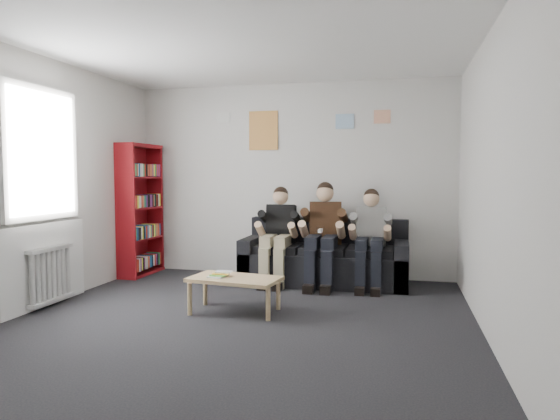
# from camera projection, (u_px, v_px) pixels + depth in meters

# --- Properties ---
(room_shell) EXTENTS (5.00, 5.00, 5.00)m
(room_shell) POSITION_uv_depth(u_px,v_px,m) (233.00, 183.00, 4.61)
(room_shell) COLOR black
(room_shell) RESTS_ON ground
(sofa) EXTENTS (2.14, 0.87, 0.83)m
(sofa) POSITION_uv_depth(u_px,v_px,m) (325.00, 260.00, 6.58)
(sofa) COLOR black
(sofa) RESTS_ON ground
(bookshelf) EXTENTS (0.28, 0.84, 1.86)m
(bookshelf) POSITION_uv_depth(u_px,v_px,m) (141.00, 210.00, 7.10)
(bookshelf) COLOR maroon
(bookshelf) RESTS_ON ground
(coffee_table) EXTENTS (0.92, 0.50, 0.37)m
(coffee_table) POSITION_uv_depth(u_px,v_px,m) (235.00, 281.00, 5.15)
(coffee_table) COLOR tan
(coffee_table) RESTS_ON ground
(game_cases) EXTENTS (0.22, 0.20, 0.05)m
(game_cases) POSITION_uv_depth(u_px,v_px,m) (220.00, 274.00, 5.17)
(game_cases) COLOR silver
(game_cases) RESTS_ON coffee_table
(person_left) EXTENTS (0.38, 0.82, 1.27)m
(person_left) POSITION_uv_depth(u_px,v_px,m) (278.00, 235.00, 6.51)
(person_left) COLOR black
(person_left) RESTS_ON sofa
(person_middle) EXTENTS (0.41, 0.88, 1.33)m
(person_middle) POSITION_uv_depth(u_px,v_px,m) (323.00, 235.00, 6.36)
(person_middle) COLOR #4D2C19
(person_middle) RESTS_ON sofa
(person_right) EXTENTS (0.37, 0.79, 1.25)m
(person_right) POSITION_uv_depth(u_px,v_px,m) (370.00, 239.00, 6.23)
(person_right) COLOR silver
(person_right) RESTS_ON sofa
(radiator) EXTENTS (0.10, 0.64, 0.60)m
(radiator) POSITION_uv_depth(u_px,v_px,m) (51.00, 274.00, 5.37)
(radiator) COLOR silver
(radiator) RESTS_ON ground
(window) EXTENTS (0.05, 1.30, 2.36)m
(window) POSITION_uv_depth(u_px,v_px,m) (43.00, 212.00, 5.34)
(window) COLOR white
(window) RESTS_ON room_shell
(poster_large) EXTENTS (0.42, 0.01, 0.55)m
(poster_large) POSITION_uv_depth(u_px,v_px,m) (263.00, 131.00, 7.06)
(poster_large) COLOR #E7D151
(poster_large) RESTS_ON room_shell
(poster_blue) EXTENTS (0.25, 0.01, 0.20)m
(poster_blue) POSITION_uv_depth(u_px,v_px,m) (345.00, 121.00, 6.79)
(poster_blue) COLOR #3984C2
(poster_blue) RESTS_ON room_shell
(poster_pink) EXTENTS (0.22, 0.01, 0.18)m
(poster_pink) POSITION_uv_depth(u_px,v_px,m) (382.00, 117.00, 6.67)
(poster_pink) COLOR #D442A4
(poster_pink) RESTS_ON room_shell
(poster_sign) EXTENTS (0.20, 0.01, 0.14)m
(poster_sign) POSITION_uv_depth(u_px,v_px,m) (223.00, 117.00, 7.19)
(poster_sign) COLOR silver
(poster_sign) RESTS_ON room_shell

